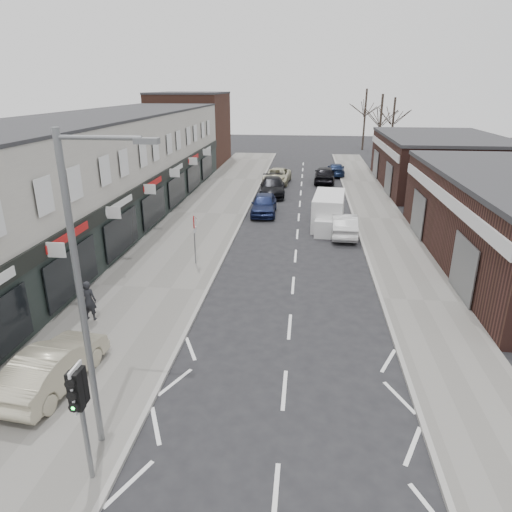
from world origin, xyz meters
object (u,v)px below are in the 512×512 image
(parked_car_left_b, at_px, (272,187))
(parked_car_left_c, at_px, (277,176))
(traffic_light, at_px, (79,398))
(parked_car_right_a, at_px, (344,225))
(parked_car_right_c, at_px, (336,169))
(parked_car_right_b, at_px, (325,174))
(warning_sign, at_px, (195,225))
(parked_car_left_a, at_px, (264,204))
(sedan_on_pavement, at_px, (54,366))
(pedestrian, at_px, (89,300))
(white_van, at_px, (329,212))
(street_lamp, at_px, (86,285))

(parked_car_left_b, height_order, parked_car_left_c, parked_car_left_b)
(traffic_light, height_order, parked_car_right_a, traffic_light)
(parked_car_right_a, distance_m, parked_car_right_c, 20.75)
(traffic_light, relative_size, parked_car_right_b, 0.65)
(warning_sign, distance_m, parked_car_left_a, 10.99)
(parked_car_left_b, distance_m, parked_car_left_c, 5.17)
(parked_car_right_b, bearing_deg, warning_sign, 74.93)
(sedan_on_pavement, distance_m, pedestrian, 4.29)
(traffic_light, xyz_separation_m, parked_car_left_a, (1.82, 24.60, -1.66))
(warning_sign, bearing_deg, parked_car_right_a, 36.74)
(traffic_light, bearing_deg, parked_car_left_a, 85.78)
(warning_sign, bearing_deg, parked_car_left_c, 82.77)
(sedan_on_pavement, distance_m, parked_car_left_b, 27.87)
(warning_sign, relative_size, parked_car_left_c, 0.54)
(warning_sign, height_order, parked_car_right_b, warning_sign)
(parked_car_left_c, bearing_deg, traffic_light, -88.92)
(pedestrian, xyz_separation_m, parked_car_right_a, (10.84, 12.51, -0.24))
(white_van, distance_m, parked_car_right_b, 14.76)
(street_lamp, distance_m, sedan_on_pavement, 5.06)
(traffic_light, xyz_separation_m, warning_sign, (-0.76, 14.02, -0.21))
(parked_car_left_a, height_order, parked_car_left_c, parked_car_left_a)
(warning_sign, height_order, parked_car_right_c, warning_sign)
(warning_sign, bearing_deg, parked_car_right_c, 72.07)
(sedan_on_pavement, bearing_deg, parked_car_right_a, -115.24)
(parked_car_left_c, height_order, parked_car_right_c, parked_car_left_c)
(white_van, relative_size, parked_car_left_a, 1.28)
(warning_sign, relative_size, sedan_on_pavement, 0.65)
(white_van, distance_m, parked_car_right_c, 18.83)
(traffic_light, bearing_deg, white_van, 73.79)
(warning_sign, distance_m, parked_car_right_a, 10.17)
(parked_car_left_c, bearing_deg, parked_car_right_b, 14.33)
(warning_sign, bearing_deg, pedestrian, -113.19)
(pedestrian, relative_size, parked_car_left_a, 0.38)
(traffic_light, xyz_separation_m, parked_car_right_b, (6.60, 36.77, -1.60))
(parked_car_right_a, bearing_deg, parked_car_left_b, -62.08)
(parked_car_right_a, bearing_deg, parked_car_left_c, -70.15)
(pedestrian, distance_m, parked_car_left_a, 17.90)
(parked_car_right_a, bearing_deg, pedestrian, 50.60)
(traffic_light, relative_size, parked_car_left_b, 0.60)
(parked_car_right_a, height_order, parked_car_right_c, parked_car_right_a)
(street_lamp, xyz_separation_m, white_van, (6.53, 20.80, -3.61))
(pedestrian, height_order, parked_car_right_b, pedestrian)
(street_lamp, xyz_separation_m, parked_car_right_b, (6.73, 35.56, -3.81))
(pedestrian, bearing_deg, parked_car_right_c, -110.20)
(warning_sign, bearing_deg, traffic_light, -86.90)
(parked_car_right_c, bearing_deg, parked_car_left_b, 61.57)
(warning_sign, xyz_separation_m, parked_car_left_c, (2.78, 21.95, -1.50))
(parked_car_left_b, relative_size, parked_car_right_c, 1.19)
(parked_car_left_a, xyz_separation_m, parked_car_left_b, (0.15, 6.19, -0.00))
(street_lamp, xyz_separation_m, parked_car_right_c, (8.03, 39.56, -3.99))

